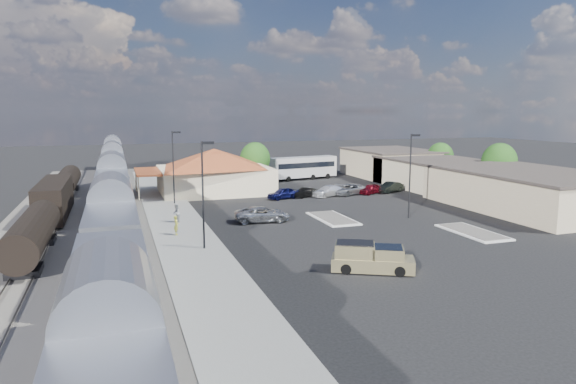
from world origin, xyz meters
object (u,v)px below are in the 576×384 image
object	(u,v)px
pickup_truck	(373,259)
coach_bus	(303,167)
suv	(262,214)
station_depot	(214,170)

from	to	relation	value
pickup_truck	coach_bus	world-z (taller)	coach_bus
pickup_truck	suv	size ratio (longest dim) A/B	1.07
pickup_truck	suv	distance (m)	18.82
pickup_truck	suv	xyz separation A→B (m)	(-2.94, 18.59, -0.16)
suv	pickup_truck	bearing A→B (deg)	-165.10
pickup_truck	coach_bus	xyz separation A→B (m)	(12.73, 48.71, 1.22)
suv	coach_bus	size ratio (longest dim) A/B	0.48
station_depot	pickup_truck	world-z (taller)	station_depot
pickup_truck	coach_bus	bearing A→B (deg)	12.34
station_depot	pickup_truck	xyz separation A→B (m)	(4.06, -39.46, -2.18)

